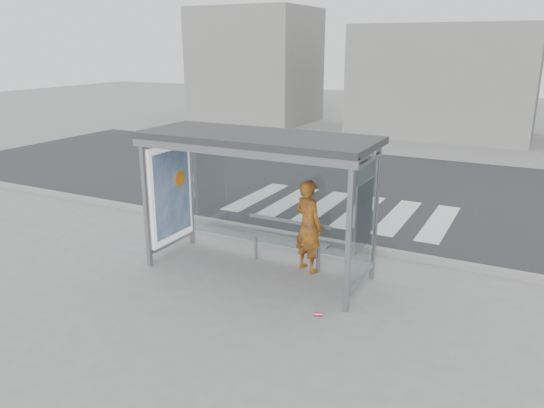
{
  "coord_description": "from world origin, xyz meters",
  "views": [
    {
      "loc": [
        4.47,
        -8.06,
        4.12
      ],
      "look_at": [
        0.2,
        0.2,
        1.32
      ],
      "focal_mm": 35.0,
      "sensor_mm": 36.0,
      "label": 1
    }
  ],
  "objects_px": {
    "bench": "(287,239)",
    "soda_can": "(319,314)",
    "bus_shelter": "(241,167)",
    "person": "(308,226)"
  },
  "relations": [
    {
      "from": "person",
      "to": "soda_can",
      "type": "xyz_separation_m",
      "value": [
        0.88,
        -1.57,
        -0.85
      ]
    },
    {
      "from": "bench",
      "to": "soda_can",
      "type": "height_order",
      "value": "bench"
    },
    {
      "from": "person",
      "to": "bench",
      "type": "distance_m",
      "value": 0.59
    },
    {
      "from": "person",
      "to": "bench",
      "type": "bearing_deg",
      "value": 18.98
    },
    {
      "from": "bus_shelter",
      "to": "bench",
      "type": "height_order",
      "value": "bus_shelter"
    },
    {
      "from": "bench",
      "to": "bus_shelter",
      "type": "bearing_deg",
      "value": -144.25
    },
    {
      "from": "bus_shelter",
      "to": "soda_can",
      "type": "relative_size",
      "value": 35.75
    },
    {
      "from": "bench",
      "to": "soda_can",
      "type": "relative_size",
      "value": 14.52
    },
    {
      "from": "bus_shelter",
      "to": "soda_can",
      "type": "bearing_deg",
      "value": -28.48
    },
    {
      "from": "bus_shelter",
      "to": "person",
      "type": "distance_m",
      "value": 1.67
    }
  ]
}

